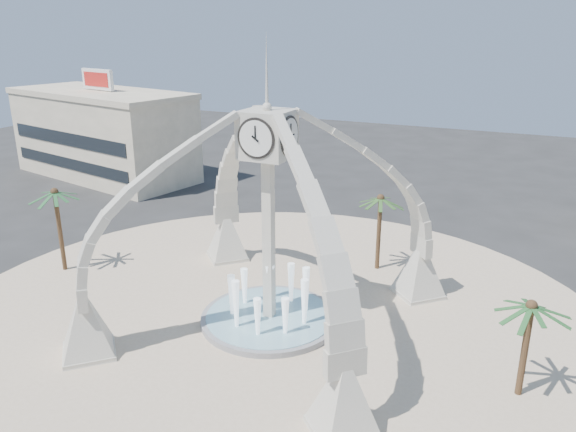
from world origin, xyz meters
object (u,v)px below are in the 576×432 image
at_px(clock_tower, 268,217).
at_px(fountain, 270,317).
at_px(palm_west, 55,193).
at_px(palm_east, 531,307).
at_px(palm_north, 381,199).

relative_size(clock_tower, fountain, 2.24).
bearing_deg(clock_tower, fountain, 90.00).
relative_size(clock_tower, palm_west, 2.81).
height_order(fountain, palm_west, palm_west).
bearing_deg(clock_tower, palm_east, -4.76).
height_order(clock_tower, palm_north, clock_tower).
bearing_deg(palm_east, clock_tower, 175.24).
xyz_separation_m(palm_west, palm_north, (19.94, 9.54, -0.48)).
xyz_separation_m(fountain, palm_west, (-16.42, 0.38, 5.38)).
distance_m(clock_tower, palm_east, 13.83).
relative_size(palm_east, palm_west, 0.83).
xyz_separation_m(clock_tower, palm_west, (-16.42, 0.38, -0.83)).
height_order(palm_east, palm_west, palm_west).
relative_size(palm_east, palm_north, 0.90).
bearing_deg(palm_north, clock_tower, -109.54).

